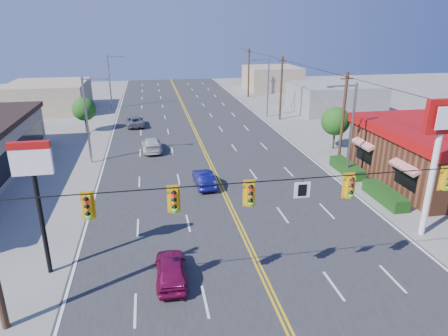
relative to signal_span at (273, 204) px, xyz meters
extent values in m
plane|color=gray|center=(0.12, 0.00, -4.89)|extent=(160.00, 160.00, 0.00)
cube|color=#2D2D30|center=(0.12, 20.00, -4.86)|extent=(20.00, 120.00, 0.06)
cylinder|color=black|center=(0.12, 0.00, 1.11)|extent=(24.00, 0.05, 0.05)
cube|color=white|center=(1.32, 0.00, 0.56)|extent=(0.75, 0.04, 0.75)
cube|color=#D89E0C|center=(-7.88, 0.00, 0.54)|extent=(0.55, 0.34, 1.25)
cube|color=#D89E0C|center=(-4.38, 0.00, 0.54)|extent=(0.55, 0.34, 1.25)
cube|color=#D89E0C|center=(-1.08, 0.00, 0.54)|extent=(0.55, 0.34, 1.25)
cube|color=#D89E0C|center=(3.62, 0.00, 0.54)|extent=(0.55, 0.34, 1.25)
cube|color=#D89E0C|center=(8.62, 0.00, 0.54)|extent=(0.55, 0.34, 1.25)
cube|color=#194214|center=(11.62, 12.00, -4.44)|extent=(1.20, 9.00, 0.90)
cylinder|color=white|center=(11.12, 4.00, -1.39)|extent=(0.36, 0.36, 7.00)
cube|color=#A50C0C|center=(11.12, 4.00, 2.61)|extent=(2.20, 0.36, 2.00)
cylinder|color=black|center=(-10.88, 4.00, -1.89)|extent=(0.24, 0.24, 6.00)
cube|color=white|center=(-10.88, 4.00, 1.31)|extent=(1.90, 0.30, 1.30)
cylinder|color=gray|center=(11.12, 14.00, -0.89)|extent=(0.20, 0.20, 8.00)
cylinder|color=gray|center=(10.02, 14.00, 2.91)|extent=(2.20, 0.12, 0.12)
cube|color=gray|center=(8.92, 14.00, 2.86)|extent=(0.50, 0.25, 0.15)
cylinder|color=gray|center=(11.12, 38.00, -0.89)|extent=(0.20, 0.20, 8.00)
cylinder|color=gray|center=(10.02, 38.00, 2.91)|extent=(2.20, 0.12, 0.12)
cube|color=gray|center=(8.92, 38.00, 2.86)|extent=(0.50, 0.25, 0.15)
cylinder|color=gray|center=(-10.88, 22.00, -0.89)|extent=(0.20, 0.20, 8.00)
cylinder|color=gray|center=(-9.78, 22.00, 2.91)|extent=(2.20, 0.12, 0.12)
cube|color=gray|center=(-8.68, 22.00, 2.86)|extent=(0.50, 0.25, 0.15)
cylinder|color=gray|center=(-10.88, 48.00, -0.89)|extent=(0.20, 0.20, 8.00)
cylinder|color=gray|center=(-9.78, 48.00, 2.91)|extent=(2.20, 0.12, 0.12)
cube|color=gray|center=(-8.68, 48.00, 2.86)|extent=(0.50, 0.25, 0.15)
cylinder|color=#47301E|center=(12.32, 18.00, -0.69)|extent=(0.28, 0.28, 8.40)
cylinder|color=#47301E|center=(12.32, 36.00, -0.69)|extent=(0.28, 0.28, 8.40)
cylinder|color=#47301E|center=(12.32, 54.00, -0.69)|extent=(0.28, 0.28, 8.40)
cylinder|color=#47301E|center=(13.62, 22.00, -3.84)|extent=(0.20, 0.20, 2.10)
sphere|color=#235B19|center=(13.62, 22.00, -1.95)|extent=(2.94, 2.94, 2.94)
cylinder|color=#47301E|center=(-12.88, 34.00, -3.89)|extent=(0.20, 0.20, 2.00)
sphere|color=#235B19|center=(-12.88, 34.00, -2.09)|extent=(2.80, 2.80, 2.80)
cube|color=gray|center=(22.12, 40.00, -2.89)|extent=(12.00, 10.00, 4.00)
cube|color=tan|center=(-19.88, 48.00, -2.79)|extent=(11.00, 12.00, 4.20)
cube|color=tan|center=(19.12, 62.00, -2.69)|extent=(10.00, 10.00, 4.40)
imported|color=maroon|center=(-4.59, 2.00, -4.23)|extent=(1.63, 3.89, 1.31)
imported|color=#0F105A|center=(-1.21, 14.18, -4.24)|extent=(1.53, 3.97, 1.29)
imported|color=silver|center=(-5.19, 24.57, -4.20)|extent=(2.15, 4.80, 1.37)
imported|color=gray|center=(-7.05, 35.54, -4.25)|extent=(2.40, 4.72, 1.28)
camera|label=1|loc=(-5.14, -15.46, 7.57)|focal=32.00mm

